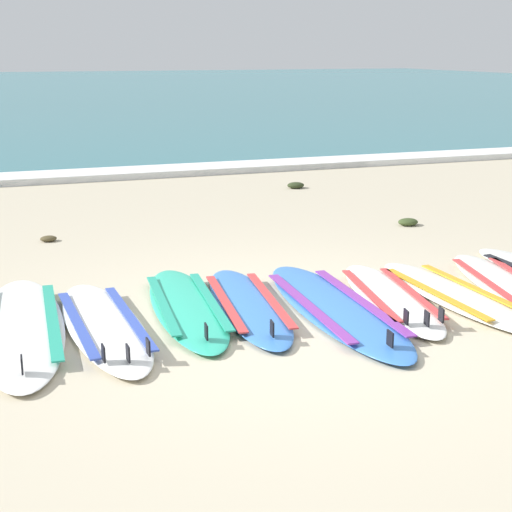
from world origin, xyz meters
name	(u,v)px	position (x,y,z in m)	size (l,w,h in m)	color
ground_plane	(290,325)	(0.00, 0.00, 0.00)	(80.00, 80.00, 0.00)	#C1B599
sea	(19,89)	(0.00, 37.17, 0.05)	(80.00, 60.00, 0.10)	teal
wave_foam_strip	(119,173)	(0.00, 7.58, 0.06)	(80.00, 0.82, 0.11)	white
surfboard_1	(22,326)	(-1.95, 0.56, 0.04)	(0.75, 2.53, 0.18)	white
surfboard_2	(104,324)	(-1.36, 0.40, 0.04)	(0.62, 2.20, 0.18)	white
surfboard_3	(187,306)	(-0.66, 0.60, 0.04)	(0.73, 2.21, 0.18)	#2DB793
surfboard_4	(248,305)	(-0.18, 0.47, 0.04)	(0.76, 2.13, 0.18)	#3875CC
surfboard_5	(334,307)	(0.46, 0.18, 0.04)	(0.73, 2.54, 0.18)	#3875CC
surfboard_6	(390,297)	(1.02, 0.25, 0.04)	(0.84, 2.08, 0.18)	white
surfboard_7	(454,295)	(1.57, 0.14, 0.04)	(0.59, 2.15, 0.18)	silver
surfboard_8	(506,284)	(2.16, 0.23, 0.04)	(0.95, 2.12, 0.18)	silver
seaweed_clump_near_shoreline	(296,185)	(2.36, 5.58, 0.05)	(0.26, 0.21, 0.09)	#2D381E
seaweed_clump_mid_sand	(48,239)	(-1.51, 3.38, 0.03)	(0.18, 0.14, 0.06)	#4C4228
seaweed_clump_by_the_boards	(408,222)	(2.65, 2.75, 0.04)	(0.25, 0.20, 0.09)	#384723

